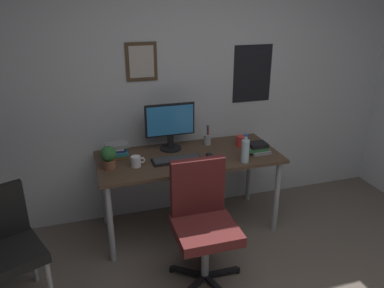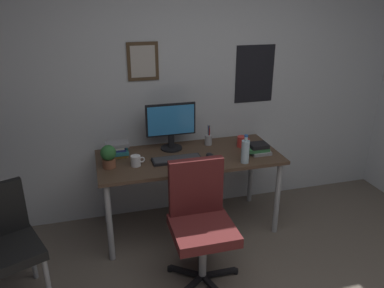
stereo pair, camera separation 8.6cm
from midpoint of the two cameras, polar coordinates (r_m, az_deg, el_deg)
name	(u,v)px [view 2 (the right image)]	position (r m, az deg, el deg)	size (l,w,h in m)	color
wall_back	(196,83)	(3.67, 1.28, 9.22)	(4.40, 0.10, 2.60)	silver
desk	(189,163)	(3.42, 0.28, -2.96)	(1.63, 0.72, 0.74)	#4C3828
office_chair	(200,217)	(2.91, 2.10, -10.92)	(0.55, 0.57, 0.95)	#591E1E
side_chair	(4,240)	(2.99, -25.73, -12.89)	(0.55, 0.55, 0.88)	black
monitor	(171,124)	(3.46, -2.49, 2.96)	(0.46, 0.20, 0.43)	black
keyboard	(177,159)	(3.28, -1.55, -2.34)	(0.43, 0.15, 0.03)	black
computer_mouse	(210,155)	(3.35, 3.46, -1.74)	(0.06, 0.11, 0.04)	black
water_bottle	(245,151)	(3.25, 8.79, -1.07)	(0.07, 0.07, 0.25)	silver
coffee_mug_near	(242,142)	(3.61, 8.22, 0.37)	(0.13, 0.09, 0.10)	red
coffee_mug_far	(136,161)	(3.20, -7.69, -2.52)	(0.12, 0.08, 0.09)	white
potted_plant	(108,156)	(3.19, -11.73, -1.74)	(0.13, 0.13, 0.19)	brown
pen_cup	(208,139)	(3.62, 3.17, 0.71)	(0.07, 0.07, 0.20)	#9EA0A5
book_stack_left	(259,149)	(3.47, 10.73, -0.72)	(0.21, 0.15, 0.10)	gray
book_stack_right	(117,149)	(3.41, -10.56, -0.80)	(0.20, 0.17, 0.13)	gold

